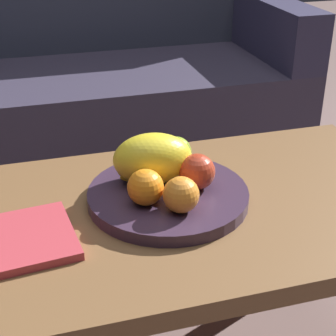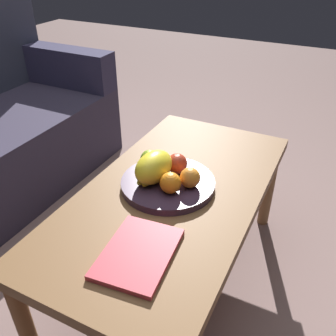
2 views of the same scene
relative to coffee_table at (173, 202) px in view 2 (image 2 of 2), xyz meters
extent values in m
plane|color=#7D625E|center=(0.00, 0.00, -0.39)|extent=(8.00, 8.00, 0.00)
cube|color=brown|center=(0.00, 0.00, 0.03)|extent=(1.09, 0.56, 0.04)
cylinder|color=brown|center=(0.50, -0.24, -0.19)|extent=(0.05, 0.05, 0.40)
cylinder|color=brown|center=(-0.50, 0.24, -0.19)|extent=(0.05, 0.05, 0.40)
cylinder|color=brown|center=(0.50, 0.24, -0.19)|extent=(0.05, 0.05, 0.40)
cube|color=#2D2B45|center=(0.75, 1.11, 0.12)|extent=(0.14, 0.70, 0.22)
cylinder|color=#39273C|center=(0.01, 0.02, 0.06)|extent=(0.32, 0.32, 0.03)
ellipsoid|color=yellow|center=(-0.01, 0.07, 0.13)|extent=(0.17, 0.12, 0.10)
sphere|color=orange|center=(-0.04, -0.01, 0.11)|extent=(0.07, 0.07, 0.07)
sphere|color=orange|center=(0.01, -0.06, 0.11)|extent=(0.07, 0.07, 0.07)
sphere|color=#AA321D|center=(0.07, 0.02, 0.11)|extent=(0.07, 0.07, 0.07)
sphere|color=olive|center=(0.06, 0.12, 0.11)|extent=(0.07, 0.07, 0.07)
ellipsoid|color=yellow|center=(0.00, 0.09, 0.09)|extent=(0.15, 0.04, 0.03)
ellipsoid|color=yellow|center=(0.00, 0.07, 0.09)|extent=(0.15, 0.04, 0.03)
ellipsoid|color=yellow|center=(0.00, 0.09, 0.12)|extent=(0.15, 0.04, 0.03)
cube|color=#BD3A45|center=(-0.31, -0.05, 0.06)|extent=(0.27, 0.20, 0.02)
camera|label=1|loc=(-0.24, -0.86, 0.61)|focal=57.25mm
camera|label=2|loc=(-0.90, -0.43, 0.78)|focal=39.04mm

